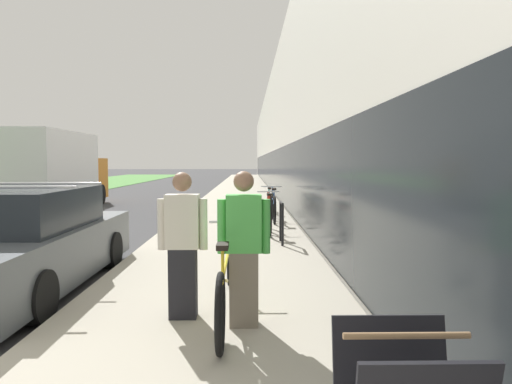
% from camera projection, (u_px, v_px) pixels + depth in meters
% --- Properties ---
extents(sidewalk_slab, '(3.38, 70.00, 0.13)m').
position_uv_depth(sidewalk_slab, '(240.00, 194.00, 24.30)').
color(sidewalk_slab, '#B2AA99').
rests_on(sidewalk_slab, ground).
extents(storefront_facade, '(10.01, 70.00, 6.89)m').
position_uv_depth(storefront_facade, '(337.00, 138.00, 32.18)').
color(storefront_facade, silver).
rests_on(storefront_facade, ground).
extents(lawn_strip, '(7.55, 70.00, 0.03)m').
position_uv_depth(lawn_strip, '(41.00, 190.00, 28.08)').
color(lawn_strip, '#518E42').
rests_on(lawn_strip, ground).
extents(tandem_bicycle, '(0.52, 2.87, 0.89)m').
position_uv_depth(tandem_bicycle, '(226.00, 278.00, 4.94)').
color(tandem_bicycle, black).
rests_on(tandem_bicycle, sidewalk_slab).
extents(person_rider, '(0.53, 0.21, 1.55)m').
position_uv_depth(person_rider, '(244.00, 249.00, 4.55)').
color(person_rider, '#756B5B').
rests_on(person_rider, sidewalk_slab).
extents(person_bystander, '(0.52, 0.20, 1.54)m').
position_uv_depth(person_bystander, '(183.00, 245.00, 4.78)').
color(person_bystander, black).
rests_on(person_bystander, sidewalk_slab).
extents(bike_rack_hoop, '(0.05, 0.60, 0.84)m').
position_uv_depth(bike_rack_hoop, '(282.00, 218.00, 9.17)').
color(bike_rack_hoop, black).
rests_on(bike_rack_hoop, sidewalk_slab).
extents(cruiser_bike_nearest, '(0.52, 1.72, 0.95)m').
position_uv_depth(cruiser_bike_nearest, '(269.00, 216.00, 10.53)').
color(cruiser_bike_nearest, black).
rests_on(cruiser_bike_nearest, sidewalk_slab).
extents(cruiser_bike_middle, '(0.52, 1.85, 0.95)m').
position_uv_depth(cruiser_bike_middle, '(273.00, 207.00, 12.59)').
color(cruiser_bike_middle, black).
rests_on(cruiser_bike_middle, sidewalk_slab).
extents(cruiser_bike_farthest, '(0.52, 1.69, 0.84)m').
position_uv_depth(cruiser_bike_farthest, '(269.00, 201.00, 14.84)').
color(cruiser_bike_farthest, black).
rests_on(cruiser_bike_farthest, sidewalk_slab).
extents(parked_sedan_curbside, '(1.86, 4.44, 1.47)m').
position_uv_depth(parked_sedan_curbside, '(23.00, 244.00, 6.25)').
color(parked_sedan_curbside, '#4C5156').
rests_on(parked_sedan_curbside, ground).
extents(moving_truck, '(2.34, 6.32, 2.84)m').
position_uv_depth(moving_truck, '(51.00, 171.00, 16.71)').
color(moving_truck, orange).
rests_on(moving_truck, ground).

